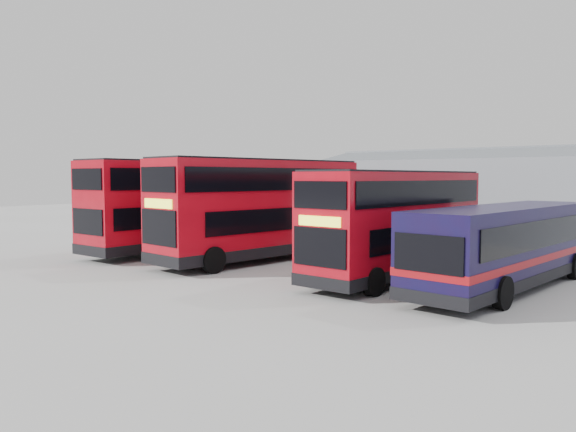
{
  "coord_description": "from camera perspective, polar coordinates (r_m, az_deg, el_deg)",
  "views": [
    {
      "loc": [
        15.54,
        -17.31,
        3.96
      ],
      "look_at": [
        -0.63,
        3.78,
        2.1
      ],
      "focal_mm": 35.0,
      "sensor_mm": 36.0,
      "label": 1
    }
  ],
  "objects": [
    {
      "name": "maintenance_shed",
      "position": [
        38.09,
        26.05,
        1.55
      ],
      "size": [
        30.5,
        12.0,
        5.89
      ],
      "color": "gray",
      "rests_on": "ground"
    },
    {
      "name": "office_block",
      "position": [
        46.05,
        -2.44,
        2.28
      ],
      "size": [
        12.3,
        8.32,
        5.12
      ],
      "color": "navy",
      "rests_on": "ground"
    },
    {
      "name": "double_decker_left",
      "position": [
        30.3,
        -10.57,
        0.95
      ],
      "size": [
        3.09,
        11.39,
        4.79
      ],
      "rotation": [
        0.0,
        0.0,
        3.12
      ],
      "color": "#B40A17",
      "rests_on": "ground"
    },
    {
      "name": "panel_van",
      "position": [
        42.08,
        -8.68,
        0.09
      ],
      "size": [
        2.36,
        4.76,
        2.01
      ],
      "rotation": [
        0.0,
        0.0,
        0.11
      ],
      "color": "silver",
      "rests_on": "ground"
    },
    {
      "name": "single_decker_blue",
      "position": [
        21.11,
        21.2,
        -3.07
      ],
      "size": [
        3.55,
        11.01,
        2.94
      ],
      "rotation": [
        0.0,
        0.0,
        3.04
      ],
      "color": "black",
      "rests_on": "ground"
    },
    {
      "name": "ground_plane",
      "position": [
        23.6,
        -4.4,
        -5.67
      ],
      "size": [
        120.0,
        120.0,
        0.0
      ],
      "primitive_type": "plane",
      "color": "#A7A7A2",
      "rests_on": "ground"
    },
    {
      "name": "double_decker_centre",
      "position": [
        26.54,
        -2.74,
        0.59
      ],
      "size": [
        4.03,
        11.54,
        4.79
      ],
      "rotation": [
        0.0,
        0.0,
        -0.12
      ],
      "color": "#B40A17",
      "rests_on": "ground"
    },
    {
      "name": "double_decker_right",
      "position": [
        22.2,
        11.05,
        -0.91
      ],
      "size": [
        3.02,
        10.04,
        4.19
      ],
      "rotation": [
        0.0,
        0.0,
        -0.06
      ],
      "color": "#B40A17",
      "rests_on": "ground"
    }
  ]
}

